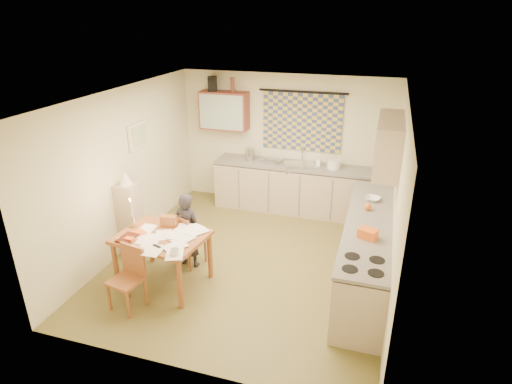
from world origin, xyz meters
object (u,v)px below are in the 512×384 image
(person, at_px, (188,230))
(shelf_stand, at_px, (130,219))
(dining_table, at_px, (164,259))
(chair_far, at_px, (189,248))
(counter_back, at_px, (303,189))
(counter_right, at_px, (366,251))
(stove, at_px, (360,299))

(person, xyz_separation_m, shelf_stand, (-1.02, 0.10, -0.01))
(dining_table, distance_m, chair_far, 0.58)
(chair_far, height_order, person, person)
(counter_back, distance_m, person, 2.62)
(counter_right, distance_m, dining_table, 2.80)
(chair_far, bearing_deg, counter_right, -151.48)
(chair_far, xyz_separation_m, person, (0.01, -0.03, 0.33))
(person, distance_m, shelf_stand, 1.02)
(counter_back, bearing_deg, person, -118.24)
(counter_right, bearing_deg, shelf_stand, -175.45)
(person, bearing_deg, dining_table, 82.56)
(counter_back, xyz_separation_m, shelf_stand, (-2.26, -2.21, 0.12))
(shelf_stand, bearing_deg, chair_far, -4.03)
(counter_back, height_order, dining_table, counter_back)
(counter_right, bearing_deg, chair_far, -172.06)
(chair_far, bearing_deg, person, 131.31)
(person, height_order, shelf_stand, person)
(counter_right, bearing_deg, counter_back, 123.57)
(chair_far, bearing_deg, dining_table, 98.78)
(dining_table, bearing_deg, counter_right, 26.32)
(counter_right, distance_m, shelf_stand, 3.55)
(stove, height_order, dining_table, stove)
(counter_back, bearing_deg, stove, -67.22)
(counter_back, height_order, stove, counter_back)
(stove, height_order, shelf_stand, shelf_stand)
(counter_right, relative_size, chair_far, 3.60)
(dining_table, distance_m, person, 0.58)
(counter_right, bearing_deg, stove, -90.00)
(counter_back, xyz_separation_m, stove, (1.28, -3.05, 0.01))
(dining_table, bearing_deg, stove, 2.79)
(stove, relative_size, dining_table, 0.73)
(chair_far, bearing_deg, shelf_stand, 16.56)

